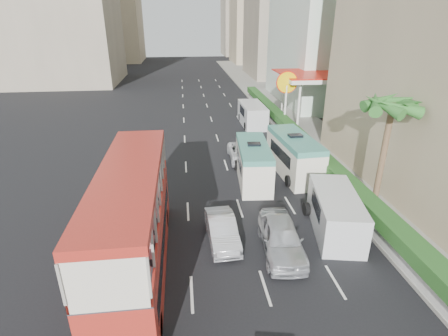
{
  "coord_description": "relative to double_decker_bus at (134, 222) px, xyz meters",
  "views": [
    {
      "loc": [
        -3.59,
        -13.67,
        10.82
      ],
      "look_at": [
        -1.5,
        4.0,
        3.2
      ],
      "focal_mm": 28.0,
      "sensor_mm": 36.0,
      "label": 1
    }
  ],
  "objects": [
    {
      "name": "minibus_near",
      "position": [
        7.19,
        8.92,
        -1.17
      ],
      "size": [
        2.52,
        6.26,
        2.71
      ],
      "primitive_type": "cube",
      "rotation": [
        0.0,
        0.0,
        -0.08
      ],
      "color": "silver",
      "rests_on": "ground"
    },
    {
      "name": "sidewalk",
      "position": [
        15.0,
        25.0,
        -2.44
      ],
      "size": [
        6.0,
        120.0,
        0.18
      ],
      "primitive_type": "cube",
      "color": "#99968C",
      "rests_on": "ground"
    },
    {
      "name": "hedge",
      "position": [
        12.2,
        14.0,
        -1.0
      ],
      "size": [
        1.1,
        44.0,
        0.7
      ],
      "primitive_type": "cube",
      "color": "#2D6626",
      "rests_on": "kerb_wall"
    },
    {
      "name": "double_decker_bus",
      "position": [
        0.0,
        0.0,
        0.0
      ],
      "size": [
        2.5,
        11.0,
        5.06
      ],
      "primitive_type": "cube",
      "color": "#B2281E",
      "rests_on": "ground"
    },
    {
      "name": "palm_tree",
      "position": [
        13.8,
        4.0,
        0.85
      ],
      "size": [
        0.36,
        0.36,
        6.4
      ],
      "primitive_type": "cylinder",
      "color": "brown",
      "rests_on": "sidewalk"
    },
    {
      "name": "van_asset",
      "position": [
        7.11,
        12.82,
        -2.53
      ],
      "size": [
        2.2,
        4.7,
        1.3
      ],
      "primitive_type": "imported",
      "rotation": [
        0.0,
        0.0,
        -0.01
      ],
      "color": "silver",
      "rests_on": "ground"
    },
    {
      "name": "minibus_far",
      "position": [
        10.42,
        9.8,
        -1.07
      ],
      "size": [
        2.61,
        6.71,
        2.92
      ],
      "primitive_type": "cube",
      "rotation": [
        0.0,
        0.0,
        0.06
      ],
      "color": "silver",
      "rests_on": "ground"
    },
    {
      "name": "shell_station",
      "position": [
        16.0,
        23.0,
        0.22
      ],
      "size": [
        6.5,
        8.0,
        5.5
      ],
      "primitive_type": "cube",
      "color": "silver",
      "rests_on": "ground"
    },
    {
      "name": "panel_van_far",
      "position": [
        9.9,
        23.16,
        -1.38
      ],
      "size": [
        2.37,
        5.77,
        2.3
      ],
      "primitive_type": "cube",
      "rotation": [
        0.0,
        0.0,
        0.01
      ],
      "color": "silver",
      "rests_on": "ground"
    },
    {
      "name": "car_silver_lane_a",
      "position": [
        4.13,
        1.71,
        -2.53
      ],
      "size": [
        1.61,
        4.14,
        1.34
      ],
      "primitive_type": "imported",
      "rotation": [
        0.0,
        0.0,
        0.05
      ],
      "color": "silver",
      "rests_on": "ground"
    },
    {
      "name": "kerb_wall",
      "position": [
        12.2,
        14.0,
        -1.85
      ],
      "size": [
        0.3,
        44.0,
        1.0
      ],
      "primitive_type": "cube",
      "color": "silver",
      "rests_on": "sidewalk"
    },
    {
      "name": "panel_van_near",
      "position": [
        10.39,
        2.04,
        -1.45
      ],
      "size": [
        3.18,
        5.73,
        2.16
      ],
      "primitive_type": "cube",
      "rotation": [
        0.0,
        0.0,
        -0.2
      ],
      "color": "silver",
      "rests_on": "ground"
    },
    {
      "name": "ground_plane",
      "position": [
        6.0,
        0.0,
        -2.53
      ],
      "size": [
        200.0,
        200.0,
        0.0
      ],
      "primitive_type": "plane",
      "color": "black",
      "rests_on": "ground"
    },
    {
      "name": "car_silver_lane_b",
      "position": [
        6.96,
        0.49,
        -2.53
      ],
      "size": [
        2.28,
        4.96,
        1.65
      ],
      "primitive_type": "imported",
      "rotation": [
        0.0,
        0.0,
        -0.07
      ],
      "color": "silver",
      "rests_on": "ground"
    }
  ]
}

